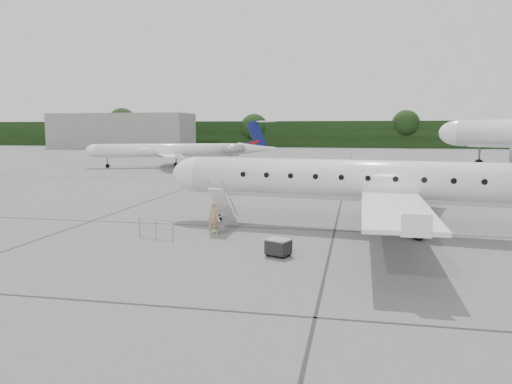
# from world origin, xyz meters

# --- Properties ---
(ground) EXTENTS (320.00, 320.00, 0.00)m
(ground) POSITION_xyz_m (0.00, 0.00, 0.00)
(ground) COLOR slate
(ground) RESTS_ON ground
(treeline) EXTENTS (260.00, 4.00, 8.00)m
(treeline) POSITION_xyz_m (0.00, 130.00, 4.00)
(treeline) COLOR black
(treeline) RESTS_ON ground
(terminal_building) EXTENTS (40.00, 14.00, 10.00)m
(terminal_building) POSITION_xyz_m (-70.00, 110.00, 5.00)
(terminal_building) COLOR slate
(terminal_building) RESTS_ON ground
(main_regional_jet) EXTENTS (33.44, 26.02, 7.90)m
(main_regional_jet) POSITION_xyz_m (-0.98, 3.71, 3.95)
(main_regional_jet) COLOR silver
(main_regional_jet) RESTS_ON ground
(airstair) EXTENTS (1.16, 2.50, 2.47)m
(airstair) POSITION_xyz_m (-10.62, 2.61, 1.24)
(airstair) COLOR silver
(airstair) RESTS_ON ground
(passenger) EXTENTS (0.70, 0.54, 1.72)m
(passenger) POSITION_xyz_m (-10.80, 1.27, 0.86)
(passenger) COLOR #9C7C55
(passenger) RESTS_ON ground
(safety_railing) EXTENTS (2.13, 0.69, 1.00)m
(safety_railing) POSITION_xyz_m (-13.52, -0.24, 0.50)
(safety_railing) COLOR #94979C
(safety_railing) RESTS_ON ground
(baggage_cart) EXTENTS (1.22, 1.13, 0.86)m
(baggage_cart) POSITION_xyz_m (-6.65, -2.74, 0.43)
(baggage_cart) COLOR black
(baggage_cart) RESTS_ON ground
(bg_regional_left) EXTENTS (31.76, 27.68, 6.96)m
(bg_regional_left) POSITION_xyz_m (-30.55, 45.59, 3.48)
(bg_regional_left) COLOR silver
(bg_regional_left) RESTS_ON ground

